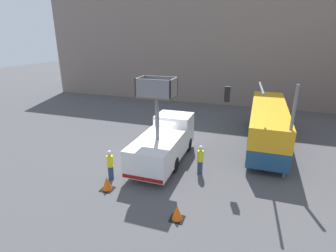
# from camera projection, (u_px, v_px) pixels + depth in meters

# --- Properties ---
(ground_plane) EXTENTS (120.00, 120.00, 0.00)m
(ground_plane) POSITION_uv_depth(u_px,v_px,m) (157.00, 156.00, 18.94)
(ground_plane) COLOR #4C4C4F
(building_backdrop_far) EXTENTS (44.00, 10.00, 13.38)m
(building_backdrop_far) POSITION_uv_depth(u_px,v_px,m) (213.00, 48.00, 35.95)
(building_backdrop_far) COLOR gray
(building_backdrop_far) RESTS_ON ground_plane
(utility_truck) EXTENTS (2.56, 6.93, 5.91)m
(utility_truck) POSITION_uv_depth(u_px,v_px,m) (164.00, 141.00, 17.72)
(utility_truck) COLOR white
(utility_truck) RESTS_ON ground_plane
(city_bus) EXTENTS (2.58, 11.49, 3.07)m
(city_bus) POSITION_uv_depth(u_px,v_px,m) (268.00, 122.00, 20.56)
(city_bus) COLOR navy
(city_bus) RESTS_ON ground_plane
(traffic_light_pole) EXTENTS (3.98, 3.73, 5.71)m
(traffic_light_pole) POSITION_uv_depth(u_px,v_px,m) (267.00, 114.00, 15.15)
(traffic_light_pole) COLOR slate
(traffic_light_pole) RESTS_ON ground_plane
(road_worker_near_truck) EXTENTS (0.38, 0.38, 1.88)m
(road_worker_near_truck) POSITION_uv_depth(u_px,v_px,m) (110.00, 165.00, 15.53)
(road_worker_near_truck) COLOR navy
(road_worker_near_truck) RESTS_ON ground_plane
(road_worker_directing) EXTENTS (0.38, 0.38, 1.90)m
(road_worker_directing) POSITION_uv_depth(u_px,v_px,m) (200.00, 160.00, 16.17)
(road_worker_directing) COLOR navy
(road_worker_directing) RESTS_ON ground_plane
(traffic_cone_near_truck) EXTENTS (0.70, 0.70, 0.79)m
(traffic_cone_near_truck) POSITION_uv_depth(u_px,v_px,m) (107.00, 184.00, 14.64)
(traffic_cone_near_truck) COLOR black
(traffic_cone_near_truck) RESTS_ON ground_plane
(traffic_cone_mid_road) EXTENTS (0.66, 0.66, 0.76)m
(traffic_cone_mid_road) POSITION_uv_depth(u_px,v_px,m) (177.00, 213.00, 12.25)
(traffic_cone_mid_road) COLOR black
(traffic_cone_mid_road) RESTS_ON ground_plane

